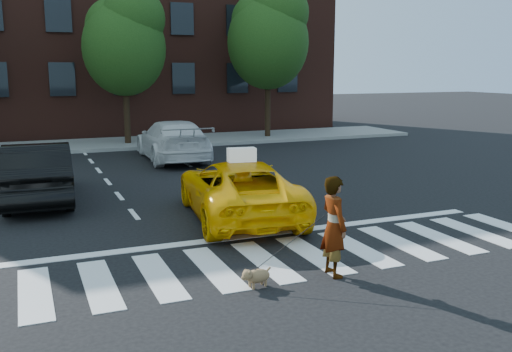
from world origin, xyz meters
The scene contains 13 objects.
ground centered at (0.00, 0.00, 0.00)m, with size 120.00×120.00×0.00m, color black.
crosswalk centered at (0.00, 0.00, 0.01)m, with size 13.00×2.40×0.01m, color silver.
stop_line centered at (0.00, 1.60, 0.01)m, with size 12.00×0.30×0.01m, color silver.
sidewalk_far centered at (0.00, 17.50, 0.07)m, with size 30.00×4.00×0.15m, color slate.
building centered at (0.00, 25.00, 6.00)m, with size 26.00×10.00×12.00m, color #48221A.
tree_mid centered at (0.53, 17.00, 4.85)m, with size 3.69×3.69×7.10m.
tree_right centered at (7.53, 17.00, 5.26)m, with size 4.00×4.00×7.70m.
taxi centered at (0.68, 3.16, 0.69)m, with size 2.30×4.99×1.39m, color #FFB605.
black_sedan centered at (-3.68, 6.81, 0.79)m, with size 1.67×4.79×1.58m, color black.
white_suv centered at (1.40, 12.26, 0.78)m, with size 2.17×5.35×1.55m, color silver.
woman centered at (0.80, -1.10, 0.87)m, with size 0.64×0.42×1.75m, color #999999.
dog centered at (-0.65, -1.11, 0.19)m, with size 0.58×0.31×0.33m.
taxi_sign centered at (0.68, 2.96, 1.55)m, with size 0.65×0.28×0.32m, color white.
Camera 1 is at (-4.02, -9.25, 3.52)m, focal length 40.00 mm.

